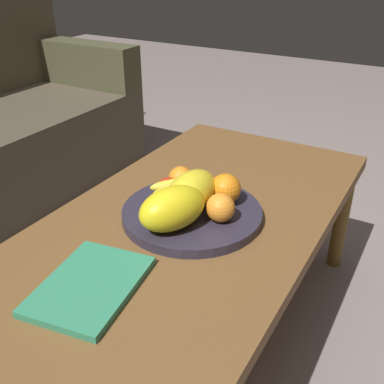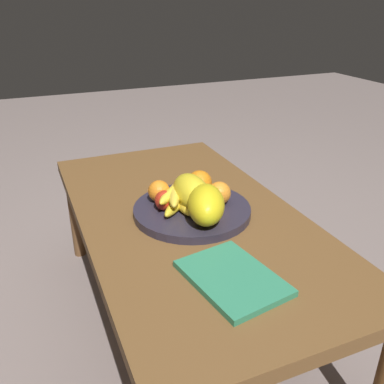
% 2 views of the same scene
% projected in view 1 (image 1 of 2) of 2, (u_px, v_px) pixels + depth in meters
% --- Properties ---
extents(ground_plane, '(8.00, 8.00, 0.00)m').
position_uv_depth(ground_plane, '(191.00, 334.00, 1.38)').
color(ground_plane, gray).
extents(coffee_table, '(1.23, 0.65, 0.43)m').
position_uv_depth(coffee_table, '(191.00, 229.00, 1.20)').
color(coffee_table, brown).
rests_on(coffee_table, ground_plane).
extents(fruit_bowl, '(0.36, 0.36, 0.03)m').
position_uv_depth(fruit_bowl, '(192.00, 213.00, 1.16)').
color(fruit_bowl, '#2C2737').
rests_on(fruit_bowl, coffee_table).
extents(melon_large_front, '(0.18, 0.11, 0.10)m').
position_uv_depth(melon_large_front, '(191.00, 192.00, 1.13)').
color(melon_large_front, yellow).
rests_on(melon_large_front, fruit_bowl).
extents(melon_smaller_beside, '(0.20, 0.16, 0.10)m').
position_uv_depth(melon_smaller_beside, '(173.00, 208.00, 1.06)').
color(melon_smaller_beside, yellow).
rests_on(melon_smaller_beside, fruit_bowl).
extents(orange_front, '(0.07, 0.07, 0.07)m').
position_uv_depth(orange_front, '(181.00, 179.00, 1.23)').
color(orange_front, orange).
rests_on(orange_front, fruit_bowl).
extents(orange_left, '(0.08, 0.08, 0.08)m').
position_uv_depth(orange_left, '(225.00, 189.00, 1.17)').
color(orange_left, orange).
rests_on(orange_left, fruit_bowl).
extents(orange_right, '(0.07, 0.07, 0.07)m').
position_uv_depth(orange_right, '(221.00, 208.00, 1.09)').
color(orange_right, orange).
rests_on(orange_right, fruit_bowl).
extents(apple_front, '(0.06, 0.06, 0.06)m').
position_uv_depth(apple_front, '(168.00, 189.00, 1.19)').
color(apple_front, red).
rests_on(apple_front, fruit_bowl).
extents(banana_bunch, '(0.17, 0.13, 0.06)m').
position_uv_depth(banana_bunch, '(177.00, 193.00, 1.17)').
color(banana_bunch, yellow).
rests_on(banana_bunch, fruit_bowl).
extents(magazine, '(0.28, 0.22, 0.02)m').
position_uv_depth(magazine, '(90.00, 285.00, 0.92)').
color(magazine, '#328963').
rests_on(magazine, coffee_table).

